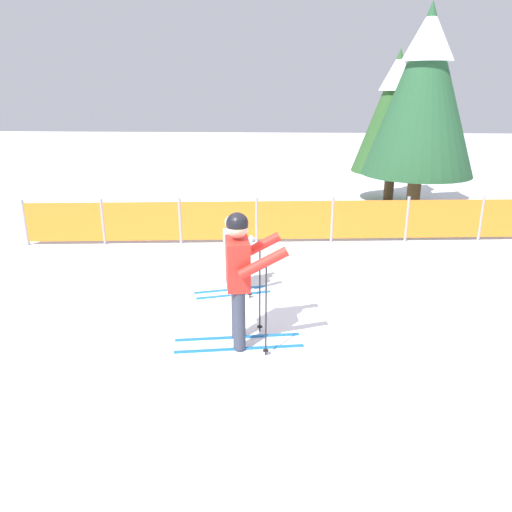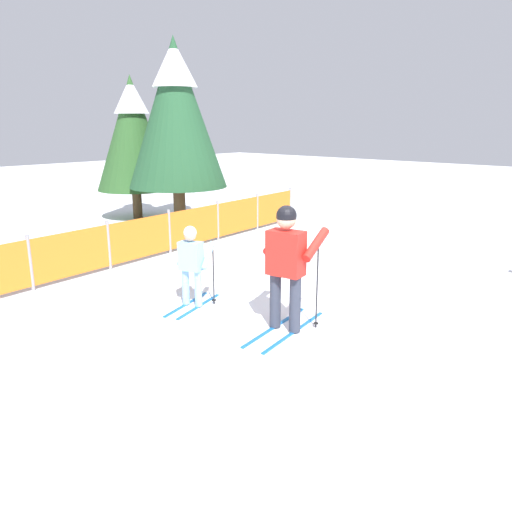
# 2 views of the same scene
# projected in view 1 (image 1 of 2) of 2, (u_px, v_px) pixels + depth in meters

# --- Properties ---
(ground_plane) EXTENTS (60.00, 60.00, 0.00)m
(ground_plane) POSITION_uv_depth(u_px,v_px,m) (254.00, 346.00, 6.23)
(ground_plane) COLOR white
(skier_adult) EXTENTS (1.63, 0.79, 1.69)m
(skier_adult) POSITION_uv_depth(u_px,v_px,m) (240.00, 268.00, 5.95)
(skier_adult) COLOR #1966B2
(skier_adult) RESTS_ON ground_plane
(skier_child) EXTENTS (1.20, 0.64, 1.24)m
(skier_child) POSITION_uv_depth(u_px,v_px,m) (233.00, 249.00, 7.58)
(skier_child) COLOR #1966B2
(skier_child) RESTS_ON ground_plane
(safety_fence) EXTENTS (10.89, 1.00, 0.94)m
(safety_fence) POSITION_uv_depth(u_px,v_px,m) (294.00, 220.00, 10.19)
(safety_fence) COLOR gray
(safety_fence) RESTS_ON ground_plane
(conifer_far) EXTENTS (2.15, 2.15, 4.00)m
(conifer_far) POSITION_uv_depth(u_px,v_px,m) (396.00, 110.00, 13.22)
(conifer_far) COLOR #4C3823
(conifer_far) RESTS_ON ground_plane
(conifer_near) EXTENTS (2.62, 2.62, 4.87)m
(conifer_near) POSITION_uv_depth(u_px,v_px,m) (424.00, 89.00, 11.51)
(conifer_near) COLOR #4C3823
(conifer_near) RESTS_ON ground_plane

